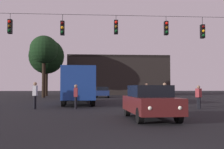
# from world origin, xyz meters

# --- Properties ---
(ground_plane) EXTENTS (168.00, 168.00, 0.00)m
(ground_plane) POSITION_xyz_m (0.00, 24.50, 0.00)
(ground_plane) COLOR black
(ground_plane) RESTS_ON ground
(overhead_signal_span) EXTENTS (19.99, 0.44, 7.28)m
(overhead_signal_span) POSITION_xyz_m (0.01, 13.19, 4.22)
(overhead_signal_span) COLOR black
(overhead_signal_span) RESTS_ON ground
(city_bus) EXTENTS (3.01, 11.10, 3.00)m
(city_bus) POSITION_xyz_m (-2.58, 19.64, 1.87)
(city_bus) COLOR navy
(city_bus) RESTS_ON ground
(car_near_right) EXTENTS (2.01, 4.41, 1.52)m
(car_near_right) POSITION_xyz_m (1.24, 6.95, 0.80)
(car_near_right) COLOR #511919
(car_near_right) RESTS_ON ground
(car_far_left) EXTENTS (1.99, 4.40, 1.52)m
(car_far_left) POSITION_xyz_m (0.11, 33.08, 0.80)
(car_far_left) COLOR navy
(car_far_left) RESTS_ON ground
(pedestrian_crossing_left) EXTENTS (0.25, 0.37, 1.62)m
(pedestrian_crossing_left) POSITION_xyz_m (-2.44, 13.08, 0.91)
(pedestrian_crossing_left) COLOR black
(pedestrian_crossing_left) RESTS_ON ground
(pedestrian_crossing_center) EXTENTS (0.32, 0.41, 1.75)m
(pedestrian_crossing_center) POSITION_xyz_m (3.53, 12.94, 0.99)
(pedestrian_crossing_center) COLOR black
(pedestrian_crossing_center) RESTS_ON ground
(pedestrian_crossing_right) EXTENTS (0.27, 0.38, 1.78)m
(pedestrian_crossing_right) POSITION_xyz_m (-5.11, 13.11, 1.02)
(pedestrian_crossing_right) COLOR black
(pedestrian_crossing_right) RESTS_ON ground
(pedestrian_near_bus) EXTENTS (0.35, 0.42, 1.56)m
(pedestrian_near_bus) POSITION_xyz_m (5.68, 12.45, 0.87)
(pedestrian_near_bus) COLOR black
(pedestrian_near_bus) RESTS_ON ground
(pedestrian_trailing) EXTENTS (0.35, 0.42, 1.76)m
(pedestrian_trailing) POSITION_xyz_m (2.89, 16.04, 1.00)
(pedestrian_trailing) COLOR black
(pedestrian_trailing) RESTS_ON ground
(corner_building) EXTENTS (19.35, 10.56, 7.54)m
(corner_building) POSITION_xyz_m (3.67, 50.71, 3.77)
(corner_building) COLOR black
(corner_building) RESTS_ON ground
(tree_left_silhouette) EXTENTS (4.01, 4.01, 8.85)m
(tree_left_silhouette) POSITION_xyz_m (-8.27, 34.34, 6.77)
(tree_left_silhouette) COLOR black
(tree_left_silhouette) RESTS_ON ground
(tree_behind_building) EXTENTS (5.89, 5.89, 9.60)m
(tree_behind_building) POSITION_xyz_m (-9.03, 41.26, 6.63)
(tree_behind_building) COLOR black
(tree_behind_building) RESTS_ON ground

